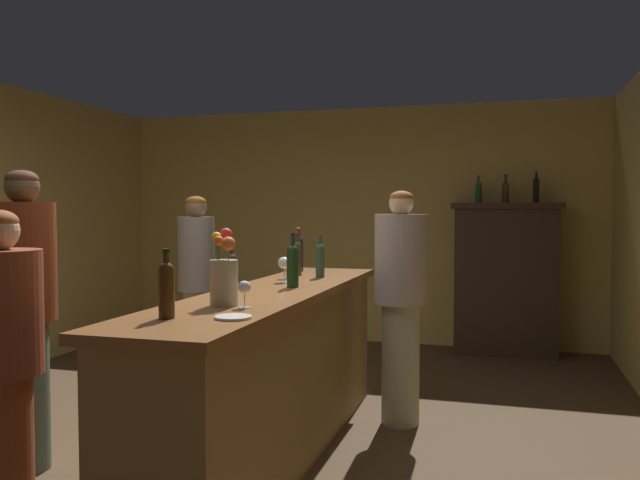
# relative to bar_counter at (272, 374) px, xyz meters

# --- Properties ---
(floor) EXTENTS (9.27, 9.27, 0.00)m
(floor) POSITION_rel_bar_counter_xyz_m (-0.34, 0.02, -0.52)
(floor) COLOR brown
(floor) RESTS_ON ground
(wall_back) EXTENTS (5.62, 0.12, 2.67)m
(wall_back) POSITION_rel_bar_counter_xyz_m (-0.34, 3.65, 0.82)
(wall_back) COLOR #D5B25A
(wall_back) RESTS_ON ground
(bar_counter) EXTENTS (0.63, 3.04, 1.03)m
(bar_counter) POSITION_rel_bar_counter_xyz_m (0.00, 0.00, 0.00)
(bar_counter) COLOR brown
(bar_counter) RESTS_ON ground
(display_cabinet) EXTENTS (1.12, 0.44, 1.58)m
(display_cabinet) POSITION_rel_bar_counter_xyz_m (1.36, 3.34, 0.31)
(display_cabinet) COLOR #36281A
(display_cabinet) RESTS_ON ground
(wine_bottle_merlot) EXTENTS (0.07, 0.07, 0.33)m
(wine_bottle_merlot) POSITION_rel_bar_counter_xyz_m (-0.13, 0.87, 0.65)
(wine_bottle_merlot) COLOR #403217
(wine_bottle_merlot) RESTS_ON bar_counter
(wine_bottle_malbec) EXTENTS (0.07, 0.07, 0.34)m
(wine_bottle_malbec) POSITION_rel_bar_counter_xyz_m (0.08, 0.17, 0.66)
(wine_bottle_malbec) COLOR #153718
(wine_bottle_malbec) RESTS_ON bar_counter
(wine_bottle_riesling) EXTENTS (0.07, 0.07, 0.31)m
(wine_bottle_riesling) POSITION_rel_bar_counter_xyz_m (-0.09, -1.08, 0.65)
(wine_bottle_riesling) COLOR #402912
(wine_bottle_riesling) RESTS_ON bar_counter
(wine_bottle_chardonnay) EXTENTS (0.06, 0.06, 0.32)m
(wine_bottle_chardonnay) POSITION_rel_bar_counter_xyz_m (0.08, 0.78, 0.64)
(wine_bottle_chardonnay) COLOR #2C4730
(wine_bottle_chardonnay) RESTS_ON bar_counter
(wine_bottle_pinot) EXTENTS (0.08, 0.08, 0.35)m
(wine_bottle_pinot) POSITION_rel_bar_counter_xyz_m (-0.22, 1.19, 0.66)
(wine_bottle_pinot) COLOR #1F213C
(wine_bottle_pinot) RESTS_ON bar_counter
(wine_bottle_rose) EXTENTS (0.07, 0.07, 0.28)m
(wine_bottle_rose) POSITION_rel_bar_counter_xyz_m (-0.22, -0.09, 0.63)
(wine_bottle_rose) COLOR #452C1D
(wine_bottle_rose) RESTS_ON bar_counter
(wine_glass_front) EXTENTS (0.08, 0.08, 0.13)m
(wine_glass_front) POSITION_rel_bar_counter_xyz_m (-0.13, 0.63, 0.60)
(wine_glass_front) COLOR white
(wine_glass_front) RESTS_ON bar_counter
(wine_glass_mid) EXTENTS (0.07, 0.07, 0.13)m
(wine_glass_mid) POSITION_rel_bar_counter_xyz_m (0.12, -0.70, 0.60)
(wine_glass_mid) COLOR white
(wine_glass_mid) RESTS_ON bar_counter
(wine_glass_rear) EXTENTS (0.08, 0.08, 0.17)m
(wine_glass_rear) POSITION_rel_bar_counter_xyz_m (-0.07, 0.43, 0.63)
(wine_glass_rear) COLOR white
(wine_glass_rear) RESTS_ON bar_counter
(flower_arrangement) EXTENTS (0.14, 0.16, 0.39)m
(flower_arrangement) POSITION_rel_bar_counter_xyz_m (-0.01, -0.66, 0.66)
(flower_arrangement) COLOR tan
(flower_arrangement) RESTS_ON bar_counter
(cheese_plate) EXTENTS (0.17, 0.17, 0.01)m
(cheese_plate) POSITION_rel_bar_counter_xyz_m (0.19, -1.01, 0.51)
(cheese_plate) COLOR white
(cheese_plate) RESTS_ON bar_counter
(display_bottle_left) EXTENTS (0.07, 0.07, 0.29)m
(display_bottle_left) POSITION_rel_bar_counter_xyz_m (1.07, 3.34, 1.19)
(display_bottle_left) COLOR #24522A
(display_bottle_left) RESTS_ON display_cabinet
(display_bottle_midleft) EXTENTS (0.07, 0.07, 0.29)m
(display_bottle_midleft) POSITION_rel_bar_counter_xyz_m (1.34, 3.34, 1.19)
(display_bottle_midleft) COLOR #433320
(display_bottle_midleft) RESTS_ON display_cabinet
(display_bottle_center) EXTENTS (0.06, 0.06, 0.33)m
(display_bottle_center) POSITION_rel_bar_counter_xyz_m (1.64, 3.34, 1.21)
(display_bottle_center) COLOR black
(display_bottle_center) RESTS_ON display_cabinet
(patron_near_entrance) EXTENTS (0.36, 0.36, 1.73)m
(patron_near_entrance) POSITION_rel_bar_counter_xyz_m (-1.31, -0.55, 0.44)
(patron_near_entrance) COLOR #4F6150
(patron_near_entrance) RESTS_ON ground
(patron_in_navy) EXTENTS (0.31, 0.31, 1.63)m
(patron_in_navy) POSITION_rel_bar_counter_xyz_m (-1.22, 1.40, 0.39)
(patron_in_navy) COLOR #B1A690
(patron_in_navy) RESTS_ON ground
(patron_by_cabinet) EXTENTS (0.37, 0.37, 1.51)m
(patron_by_cabinet) POSITION_rel_bar_counter_xyz_m (-0.80, -1.30, 0.30)
(patron_by_cabinet) COLOR brown
(patron_by_cabinet) RESTS_ON ground
(bartender) EXTENTS (0.37, 0.37, 1.64)m
(bartender) POSITION_rel_bar_counter_xyz_m (0.65, 0.84, 0.38)
(bartender) COLOR #AEB299
(bartender) RESTS_ON ground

